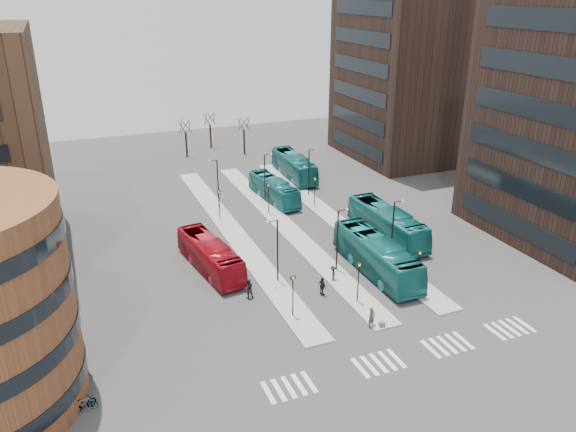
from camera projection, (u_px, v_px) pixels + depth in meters
name	position (u px, v px, depth m)	size (l,w,h in m)	color
ground	(422.00, 394.00, 37.40)	(160.00, 160.00, 0.00)	#323235
island_left	(234.00, 233.00, 61.71)	(2.50, 45.00, 0.15)	gray
island_mid	(284.00, 225.00, 63.80)	(2.50, 45.00, 0.15)	gray
island_right	(332.00, 217.00, 65.89)	(2.50, 45.00, 0.15)	gray
suitcase	(382.00, 325.00, 44.55)	(0.45, 0.36, 0.56)	navy
red_bus	(210.00, 255.00, 53.36)	(2.57, 10.96, 3.05)	#A70C1B
teal_bus_a	(377.00, 255.00, 52.79)	(2.94, 12.54, 3.49)	#146665
teal_bus_b	(274.00, 189.00, 70.85)	(2.46, 10.52, 2.93)	#166C70
teal_bus_c	(387.00, 223.00, 60.15)	(2.86, 12.24, 3.41)	#146868
teal_bus_d	(294.00, 166.00, 79.53)	(2.81, 12.01, 3.35)	#146567
traveller	(372.00, 317.00, 44.48)	(0.64, 0.42, 1.76)	#46472A
commuter_a	(249.00, 289.00, 48.69)	(0.88, 0.68, 1.80)	black
commuter_b	(322.00, 286.00, 49.15)	(1.00, 0.42, 1.71)	black
commuter_c	(333.00, 273.00, 51.61)	(0.95, 0.55, 1.48)	black
bicycle_near	(84.00, 404.00, 35.82)	(0.60, 1.72, 0.90)	gray
bicycle_mid	(84.00, 404.00, 35.74)	(0.48, 1.70, 1.02)	gray
bicycle_far	(81.00, 379.00, 38.22)	(0.53, 1.53, 0.80)	gray
crosswalk_stripes	(411.00, 354.00, 41.43)	(22.35, 2.40, 0.01)	silver
tower_far	(417.00, 59.00, 85.74)	(20.12, 20.00, 30.00)	black
sign_poles	(306.00, 230.00, 56.77)	(12.45, 22.12, 3.65)	black
lamp_posts	(296.00, 201.00, 60.98)	(14.04, 20.24, 6.12)	black
bare_trees	(214.00, 136.00, 91.06)	(10.97, 8.14, 5.90)	black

